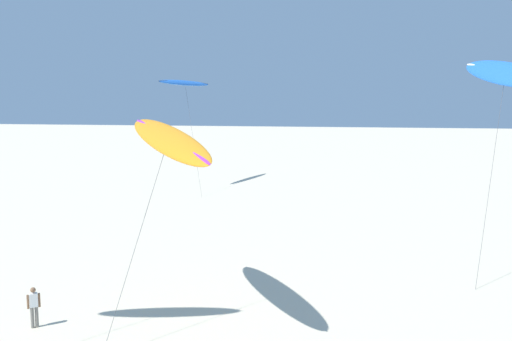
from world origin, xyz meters
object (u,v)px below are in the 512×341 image
(flying_kite_8, at_px, (185,83))
(flying_kite_0, at_px, (505,73))
(flying_kite_7, at_px, (168,139))
(person_foreground_walker, at_px, (34,305))

(flying_kite_8, bearing_deg, flying_kite_0, -45.28)
(flying_kite_0, bearing_deg, flying_kite_8, 134.72)
(flying_kite_7, bearing_deg, flying_kite_8, 103.81)
(flying_kite_0, distance_m, person_foreground_walker, 24.83)
(person_foreground_walker, bearing_deg, flying_kite_8, 94.89)
(flying_kite_8, relative_size, person_foreground_walker, 6.45)
(flying_kite_8, bearing_deg, flying_kite_7, -76.19)
(flying_kite_0, xyz_separation_m, person_foreground_walker, (-20.21, -11.05, -9.27))
(flying_kite_0, xyz_separation_m, flying_kite_7, (-15.07, -9.52, -2.76))
(flying_kite_7, xyz_separation_m, flying_kite_8, (-8.08, 32.90, 2.57))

